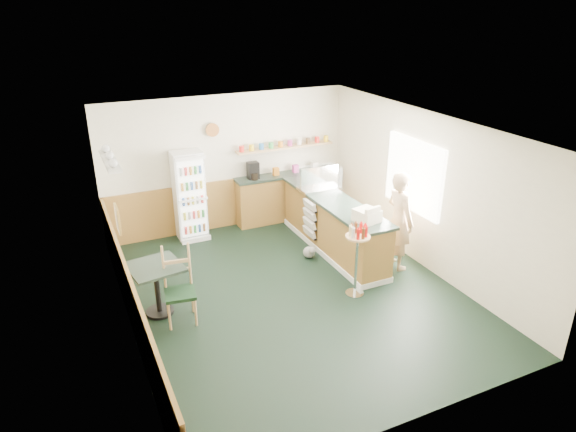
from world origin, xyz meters
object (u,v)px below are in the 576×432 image
cash_register (367,215)px  cafe_table (156,280)px  cafe_chair (178,282)px  drinks_fridge (190,196)px  condiment_stand (357,248)px  display_case (320,179)px  shopkeeper (399,221)px

cash_register → cafe_table: size_ratio=0.44×
cafe_table → cafe_chair: bearing=-43.9°
drinks_fridge → cafe_chair: (-0.91, -2.65, -0.26)m
cafe_chair → cafe_table: bearing=144.5°
drinks_fridge → condiment_stand: bearing=-60.7°
condiment_stand → cash_register: bearing=45.5°
drinks_fridge → condiment_stand: size_ratio=1.45×
cash_register → cafe_chair: (-3.14, 0.07, -0.51)m
drinks_fridge → display_case: bearing=-25.9°
cafe_table → cafe_chair: size_ratio=0.72×
display_case → cafe_table: (-3.40, -1.32, -0.67)m
display_case → cafe_table: display_case is taller
display_case → condiment_stand: (-0.45, -2.10, -0.41)m
display_case → shopkeeper: shopkeeper is taller
condiment_stand → cafe_chair: bearing=168.8°
cash_register → shopkeeper: 0.74m
display_case → cash_register: (-0.00, -1.64, -0.12)m
display_case → cafe_table: 3.71m
drinks_fridge → condiment_stand: drinks_fridge is taller
cafe_chair → condiment_stand: bearing=-2.8°
condiment_stand → cafe_chair: 2.75m
display_case → cash_register: 1.64m
condiment_stand → cafe_chair: (-2.69, 0.53, -0.21)m
drinks_fridge → cafe_chair: 2.81m
drinks_fridge → condiment_stand: 3.65m
cafe_table → display_case: bearing=21.2°
display_case → cash_register: display_case is taller
cash_register → display_case: bearing=77.1°
shopkeeper → cafe_table: bearing=86.2°
drinks_fridge → cash_register: bearing=-50.6°
drinks_fridge → display_case: 2.51m
cash_register → condiment_stand: bearing=-147.4°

